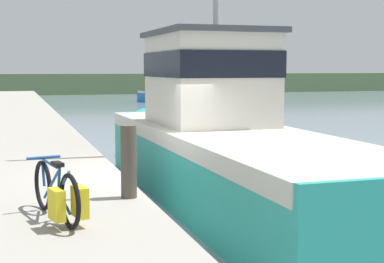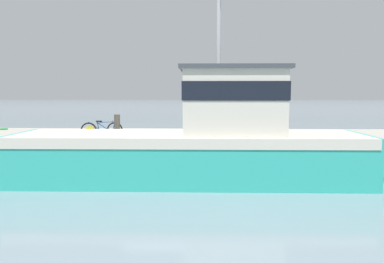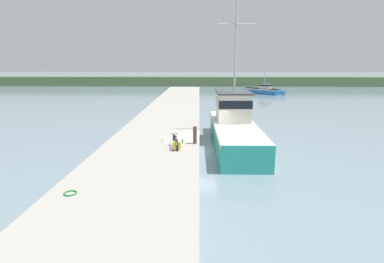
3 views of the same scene
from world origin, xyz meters
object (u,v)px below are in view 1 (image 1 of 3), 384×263
at_px(mooring_post, 129,162).
at_px(bicycle_touring, 60,195).
at_px(water_bottle_on_curb, 76,191).
at_px(boat_red_outer, 183,94).
at_px(fishing_boat_main, 220,139).

bearing_deg(mooring_post, bicycle_touring, -134.51).
bearing_deg(bicycle_touring, water_bottle_on_curb, 62.00).
relative_size(mooring_post, water_bottle_on_curb, 4.33).
bearing_deg(mooring_post, water_bottle_on_curb, 172.59).
bearing_deg(bicycle_touring, boat_red_outer, 58.40).
bearing_deg(fishing_boat_main, mooring_post, -127.40).
distance_m(fishing_boat_main, boat_red_outer, 35.64).
distance_m(fishing_boat_main, mooring_post, 4.52).
distance_m(boat_red_outer, mooring_post, 39.88).
height_order(boat_red_outer, bicycle_touring, boat_red_outer).
xyz_separation_m(boat_red_outer, bicycle_touring, (-13.02, -39.12, 0.55)).
bearing_deg(bicycle_touring, fishing_boat_main, 38.06).
height_order(boat_red_outer, mooring_post, boat_red_outer).
height_order(fishing_boat_main, boat_red_outer, fishing_boat_main).
bearing_deg(fishing_boat_main, water_bottle_on_curb, -135.11).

